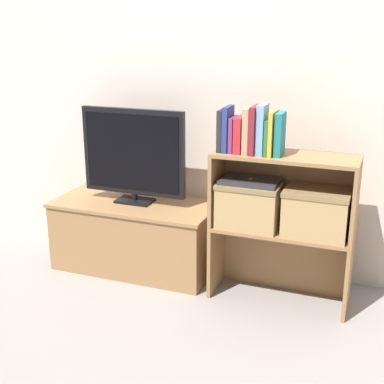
{
  "coord_description": "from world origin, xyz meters",
  "views": [
    {
      "loc": [
        1.01,
        -2.52,
        1.47
      ],
      "look_at": [
        0.0,
        0.14,
        0.56
      ],
      "focal_mm": 50.0,
      "sensor_mm": 36.0,
      "label": 1
    }
  ],
  "objects_px": {
    "book_plum": "(233,134)",
    "tv_stand": "(136,235)",
    "tv": "(133,154)",
    "book_forest": "(268,137)",
    "laptop": "(250,181)",
    "book_mustard": "(273,133)",
    "storage_basket_left": "(250,202)",
    "book_skyblue": "(262,130)",
    "book_crimson": "(240,135)",
    "book_maroon": "(255,130)",
    "book_charcoal": "(222,130)",
    "storage_basket_right": "(317,210)",
    "book_tan": "(248,131)",
    "book_navy": "(228,129)",
    "book_teal": "(280,134)"
  },
  "relations": [
    {
      "from": "book_forest",
      "to": "book_mustard",
      "type": "distance_m",
      "value": 0.03
    },
    {
      "from": "book_navy",
      "to": "book_plum",
      "type": "relative_size",
      "value": 1.29
    },
    {
      "from": "book_charcoal",
      "to": "storage_basket_left",
      "type": "height_order",
      "value": "book_charcoal"
    },
    {
      "from": "book_tan",
      "to": "storage_basket_left",
      "type": "distance_m",
      "value": 0.39
    },
    {
      "from": "book_maroon",
      "to": "laptop",
      "type": "height_order",
      "value": "book_maroon"
    },
    {
      "from": "book_charcoal",
      "to": "book_maroon",
      "type": "relative_size",
      "value": 0.89
    },
    {
      "from": "book_skyblue",
      "to": "book_maroon",
      "type": "bearing_deg",
      "value": 180.0
    },
    {
      "from": "storage_basket_left",
      "to": "book_plum",
      "type": "bearing_deg",
      "value": -167.09
    },
    {
      "from": "book_crimson",
      "to": "storage_basket_left",
      "type": "bearing_deg",
      "value": 20.61
    },
    {
      "from": "book_charcoal",
      "to": "storage_basket_right",
      "type": "distance_m",
      "value": 0.64
    },
    {
      "from": "book_tan",
      "to": "tv",
      "type": "bearing_deg",
      "value": 170.33
    },
    {
      "from": "book_skyblue",
      "to": "laptop",
      "type": "xyz_separation_m",
      "value": [
        -0.06,
        0.02,
        -0.28
      ]
    },
    {
      "from": "book_charcoal",
      "to": "book_navy",
      "type": "height_order",
      "value": "book_navy"
    },
    {
      "from": "book_navy",
      "to": "book_tan",
      "type": "bearing_deg",
      "value": 0.0
    },
    {
      "from": "book_crimson",
      "to": "book_teal",
      "type": "relative_size",
      "value": 0.84
    },
    {
      "from": "storage_basket_right",
      "to": "laptop",
      "type": "relative_size",
      "value": 1.09
    },
    {
      "from": "book_crimson",
      "to": "storage_basket_right",
      "type": "height_order",
      "value": "book_crimson"
    },
    {
      "from": "book_charcoal",
      "to": "book_mustard",
      "type": "relative_size",
      "value": 0.97
    },
    {
      "from": "book_navy",
      "to": "storage_basket_left",
      "type": "distance_m",
      "value": 0.41
    },
    {
      "from": "book_skyblue",
      "to": "storage_basket_right",
      "type": "xyz_separation_m",
      "value": [
        0.3,
        0.02,
        -0.4
      ]
    },
    {
      "from": "book_mustard",
      "to": "book_teal",
      "type": "xyz_separation_m",
      "value": [
        0.03,
        0.0,
        -0.0
      ]
    },
    {
      "from": "storage_basket_right",
      "to": "book_skyblue",
      "type": "bearing_deg",
      "value": -175.9
    },
    {
      "from": "book_plum",
      "to": "laptop",
      "type": "distance_m",
      "value": 0.27
    },
    {
      "from": "book_charcoal",
      "to": "book_mustard",
      "type": "bearing_deg",
      "value": 0.0
    },
    {
      "from": "storage_basket_left",
      "to": "laptop",
      "type": "xyz_separation_m",
      "value": [
        0.0,
        0.0,
        0.12
      ]
    },
    {
      "from": "book_skyblue",
      "to": "book_mustard",
      "type": "relative_size",
      "value": 1.13
    },
    {
      "from": "book_navy",
      "to": "storage_basket_left",
      "type": "bearing_deg",
      "value": 9.78
    },
    {
      "from": "book_plum",
      "to": "storage_basket_left",
      "type": "xyz_separation_m",
      "value": [
        0.09,
        0.02,
        -0.37
      ]
    },
    {
      "from": "book_crimson",
      "to": "book_teal",
      "type": "height_order",
      "value": "book_teal"
    },
    {
      "from": "laptop",
      "to": "book_mustard",
      "type": "bearing_deg",
      "value": -10.57
    },
    {
      "from": "tv_stand",
      "to": "storage_basket_right",
      "type": "height_order",
      "value": "storage_basket_right"
    },
    {
      "from": "book_navy",
      "to": "book_maroon",
      "type": "distance_m",
      "value": 0.14
    },
    {
      "from": "book_plum",
      "to": "laptop",
      "type": "height_order",
      "value": "book_plum"
    },
    {
      "from": "book_skyblue",
      "to": "book_crimson",
      "type": "bearing_deg",
      "value": 180.0
    },
    {
      "from": "book_mustard",
      "to": "book_maroon",
      "type": "bearing_deg",
      "value": 180.0
    },
    {
      "from": "book_charcoal",
      "to": "book_navy",
      "type": "xyz_separation_m",
      "value": [
        0.03,
        0.0,
        0.01
      ]
    },
    {
      "from": "laptop",
      "to": "book_skyblue",
      "type": "bearing_deg",
      "value": -20.8
    },
    {
      "from": "book_plum",
      "to": "book_tan",
      "type": "distance_m",
      "value": 0.08
    },
    {
      "from": "book_skyblue",
      "to": "book_forest",
      "type": "relative_size",
      "value": 1.41
    },
    {
      "from": "book_crimson",
      "to": "book_tan",
      "type": "height_order",
      "value": "book_tan"
    },
    {
      "from": "book_forest",
      "to": "laptop",
      "type": "height_order",
      "value": "book_forest"
    },
    {
      "from": "book_navy",
      "to": "storage_basket_left",
      "type": "height_order",
      "value": "book_navy"
    },
    {
      "from": "book_plum",
      "to": "tv_stand",
      "type": "bearing_deg",
      "value": 169.09
    },
    {
      "from": "tv",
      "to": "book_maroon",
      "type": "xyz_separation_m",
      "value": [
        0.76,
        -0.12,
        0.22
      ]
    },
    {
      "from": "book_plum",
      "to": "book_forest",
      "type": "bearing_deg",
      "value": 0.0
    },
    {
      "from": "tv",
      "to": "book_forest",
      "type": "height_order",
      "value": "book_forest"
    },
    {
      "from": "book_skyblue",
      "to": "laptop",
      "type": "bearing_deg",
      "value": 159.2
    },
    {
      "from": "book_skyblue",
      "to": "book_forest",
      "type": "xyz_separation_m",
      "value": [
        0.04,
        0.0,
        -0.04
      ]
    },
    {
      "from": "book_navy",
      "to": "book_forest",
      "type": "bearing_deg",
      "value": 0.0
    },
    {
      "from": "book_crimson",
      "to": "book_charcoal",
      "type": "bearing_deg",
      "value": -180.0
    }
  ]
}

